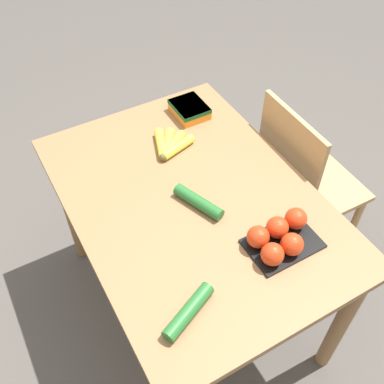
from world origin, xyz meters
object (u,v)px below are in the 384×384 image
Objects in this scene: cucumber_near at (189,311)px; tomato_pack at (280,237)px; chair at (302,184)px; cucumber_far at (198,202)px; carrot_bag at (189,109)px; banana_bunch at (169,145)px.

tomato_pack is at bearing 101.01° from cucumber_near.
cucumber_far is (0.09, -0.61, 0.31)m from chair.
cucumber_far is (0.47, -0.23, -0.01)m from carrot_bag.
tomato_pack reaches higher than cucumber_near.
cucumber_near is (0.83, -0.47, -0.01)m from carrot_bag.
tomato_pack is 1.53× the size of carrot_bag.
cucumber_near is 0.99× the size of cucumber_far.
tomato_pack is at bearing 8.95° from banana_bunch.
chair is 0.67m from banana_bunch.
chair is 0.69m from cucumber_far.
cucumber_near is at bearing -29.47° from carrot_bag.
cucumber_far is at bearing -151.85° from tomato_pack.
chair is at bearing 67.91° from banana_bunch.
cucumber_near is (0.07, -0.38, -0.02)m from tomato_pack.
chair reaches higher than tomato_pack.
chair is 3.75× the size of tomato_pack.
chair reaches higher than cucumber_near.
chair is at bearing 128.59° from tomato_pack.
carrot_bag is at bearing 150.53° from cucumber_near.
tomato_pack reaches higher than banana_bunch.
cucumber_near is (0.44, -0.84, 0.31)m from chair.
tomato_pack is at bearing 129.81° from chair.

